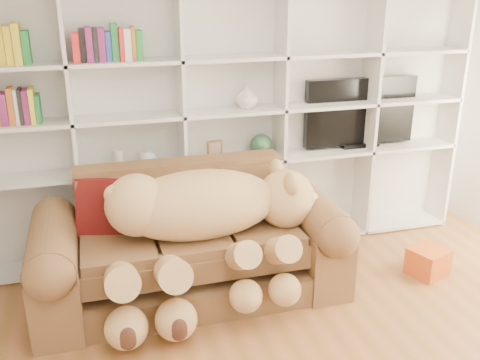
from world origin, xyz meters
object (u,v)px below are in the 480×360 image
object	(u,v)px
teddy_bear	(204,222)
tv	(360,113)
gift_box	(428,261)
sofa	(190,249)

from	to	relation	value
teddy_bear	tv	world-z (taller)	tv
gift_box	tv	world-z (taller)	tv
teddy_bear	gift_box	world-z (taller)	teddy_bear
teddy_bear	gift_box	distance (m)	2.00
sofa	teddy_bear	distance (m)	0.38
sofa	teddy_bear	size ratio (longest dim) A/B	1.34
gift_box	tv	distance (m)	1.48
sofa	tv	world-z (taller)	tv
sofa	teddy_bear	xyz separation A→B (m)	(0.07, -0.20, 0.31)
teddy_bear	gift_box	bearing A→B (deg)	2.87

